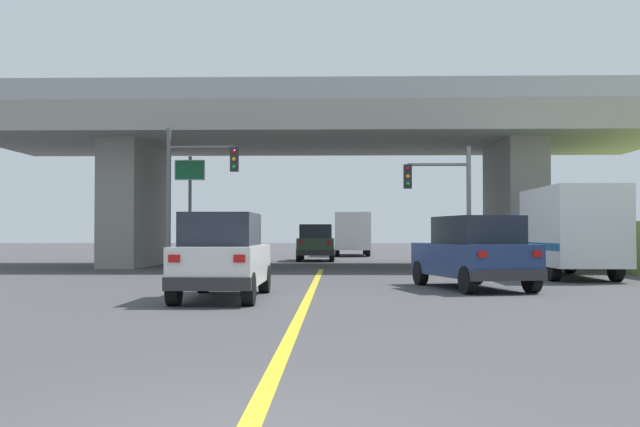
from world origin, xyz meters
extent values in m
plane|color=#424244|center=(0.00, 29.76, 0.00)|extent=(160.00, 160.00, 0.00)
cube|color=gray|center=(0.00, 29.76, 6.31)|extent=(31.38, 10.40, 1.23)
cube|color=gray|center=(-8.88, 29.76, 2.85)|extent=(1.70, 6.24, 5.69)
cube|color=gray|center=(8.88, 29.76, 2.85)|extent=(1.70, 6.24, 5.69)
cube|color=#9EA0A5|center=(0.00, 24.71, 7.37)|extent=(31.38, 0.20, 0.90)
cube|color=#9EA0A5|center=(0.00, 34.80, 7.37)|extent=(31.38, 0.20, 0.90)
cube|color=yellow|center=(0.00, 13.39, 0.00)|extent=(0.20, 26.78, 0.01)
cube|color=silver|center=(-2.00, 12.22, 0.81)|extent=(1.80, 4.66, 0.90)
cube|color=#1E232D|center=(-2.00, 11.87, 1.64)|extent=(1.59, 2.56, 0.76)
cube|color=#2D2D30|center=(-2.00, 9.94, 0.50)|extent=(1.84, 0.20, 0.28)
cube|color=red|center=(-2.67, 9.87, 1.03)|extent=(0.24, 0.06, 0.16)
cube|color=red|center=(-1.32, 9.87, 1.03)|extent=(0.24, 0.06, 0.16)
cylinder|color=black|center=(-2.80, 14.00, 0.36)|extent=(0.26, 0.72, 0.72)
cylinder|color=black|center=(-1.20, 14.00, 0.36)|extent=(0.26, 0.72, 0.72)
cylinder|color=black|center=(-2.80, 10.44, 0.36)|extent=(0.26, 0.72, 0.72)
cylinder|color=black|center=(-1.20, 10.44, 0.36)|extent=(0.26, 0.72, 0.72)
cube|color=navy|center=(4.46, 15.60, 0.81)|extent=(3.01, 4.96, 0.90)
cube|color=#1E232D|center=(4.54, 15.26, 1.64)|extent=(2.29, 2.88, 0.76)
cube|color=#2D2D30|center=(5.00, 13.40, 0.50)|extent=(2.00, 0.67, 0.28)
cube|color=red|center=(4.29, 13.15, 1.03)|extent=(0.25, 0.11, 0.16)
cube|color=red|center=(5.73, 13.50, 1.03)|extent=(0.25, 0.11, 0.16)
cylinder|color=black|center=(3.19, 17.10, 0.36)|extent=(0.42, 0.76, 0.72)
cylinder|color=black|center=(4.91, 17.52, 0.36)|extent=(0.42, 0.76, 0.72)
cylinder|color=black|center=(4.02, 13.67, 0.36)|extent=(0.42, 0.76, 0.72)
cylinder|color=black|center=(5.74, 14.09, 0.36)|extent=(0.42, 0.76, 0.72)
cube|color=navy|center=(8.67, 23.91, 1.40)|extent=(2.20, 2.00, 1.90)
cube|color=white|center=(8.67, 20.30, 1.77)|extent=(2.31, 5.21, 2.64)
cube|color=#195999|center=(8.67, 20.30, 1.11)|extent=(2.33, 5.11, 0.24)
cylinder|color=black|center=(7.67, 23.91, 0.45)|extent=(0.30, 0.90, 0.90)
cylinder|color=black|center=(9.67, 23.91, 0.45)|extent=(0.30, 0.90, 0.90)
cylinder|color=black|center=(7.67, 19.00, 0.45)|extent=(0.30, 0.90, 0.90)
cylinder|color=black|center=(9.67, 19.00, 0.45)|extent=(0.30, 0.90, 0.90)
cube|color=#2D4C33|center=(-0.50, 36.85, 0.81)|extent=(1.97, 4.78, 0.90)
cube|color=#1E232D|center=(-0.50, 36.49, 1.64)|extent=(1.73, 2.63, 0.76)
cube|color=#2D2D30|center=(-0.50, 34.51, 0.50)|extent=(2.01, 0.20, 0.28)
cube|color=red|center=(-1.24, 34.44, 1.03)|extent=(0.24, 0.06, 0.16)
cube|color=red|center=(0.24, 34.44, 1.03)|extent=(0.24, 0.06, 0.16)
cylinder|color=black|center=(-1.39, 38.69, 0.36)|extent=(0.26, 0.72, 0.72)
cylinder|color=black|center=(0.38, 38.69, 0.36)|extent=(0.26, 0.72, 0.72)
cylinder|color=black|center=(-1.39, 35.01, 0.36)|extent=(0.26, 0.72, 0.72)
cylinder|color=black|center=(0.38, 35.01, 0.36)|extent=(0.26, 0.72, 0.72)
cylinder|color=slate|center=(5.93, 24.68, 2.51)|extent=(0.18, 0.18, 5.01)
cylinder|color=slate|center=(4.71, 24.68, 4.29)|extent=(2.43, 0.12, 0.12)
cube|color=#232326|center=(3.50, 24.68, 3.81)|extent=(0.32, 0.26, 0.96)
sphere|color=red|center=(3.50, 24.53, 4.11)|extent=(0.16, 0.16, 0.16)
sphere|color=gold|center=(3.50, 24.53, 3.81)|extent=(0.16, 0.16, 0.16)
sphere|color=green|center=(3.50, 24.53, 3.51)|extent=(0.16, 0.16, 0.16)
cylinder|color=#56595E|center=(-5.93, 23.93, 2.84)|extent=(0.18, 0.18, 5.68)
cylinder|color=#56595E|center=(-4.64, 23.93, 4.92)|extent=(2.58, 0.12, 0.12)
cube|color=#232326|center=(-3.35, 23.93, 4.44)|extent=(0.32, 0.26, 0.96)
sphere|color=red|center=(-3.35, 23.78, 4.74)|extent=(0.16, 0.16, 0.16)
sphere|color=gold|center=(-3.35, 23.78, 4.44)|extent=(0.16, 0.16, 0.16)
sphere|color=green|center=(-3.35, 23.78, 4.14)|extent=(0.16, 0.16, 0.16)
cylinder|color=#56595E|center=(-5.86, 27.90, 2.48)|extent=(0.14, 0.14, 4.96)
cube|color=#197242|center=(-5.86, 27.84, 4.35)|extent=(1.27, 0.08, 0.83)
cube|color=white|center=(-5.86, 27.84, 4.35)|extent=(1.35, 0.04, 0.91)
cube|color=navy|center=(1.67, 49.33, 1.40)|extent=(2.20, 2.00, 1.90)
cube|color=silver|center=(1.67, 45.63, 1.67)|extent=(2.31, 5.39, 2.44)
cube|color=#197F4C|center=(1.67, 45.63, 1.06)|extent=(2.33, 5.28, 0.24)
cylinder|color=black|center=(0.67, 49.33, 0.45)|extent=(0.30, 0.90, 0.90)
cylinder|color=black|center=(2.67, 49.33, 0.45)|extent=(0.30, 0.90, 0.90)
cylinder|color=black|center=(0.67, 44.29, 0.45)|extent=(0.30, 0.90, 0.90)
cylinder|color=black|center=(2.67, 44.29, 0.45)|extent=(0.30, 0.90, 0.90)
camera|label=1|loc=(0.72, -5.90, 1.56)|focal=43.01mm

